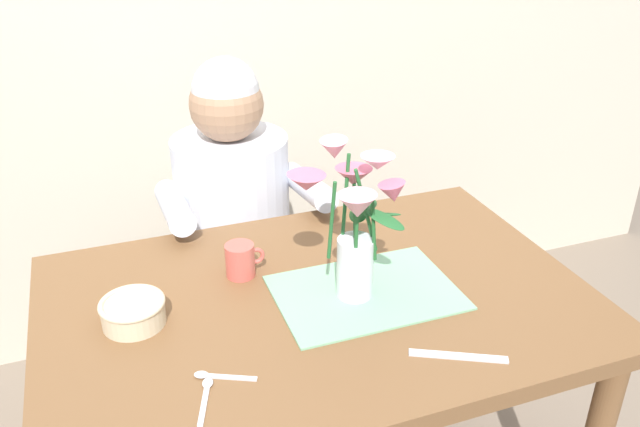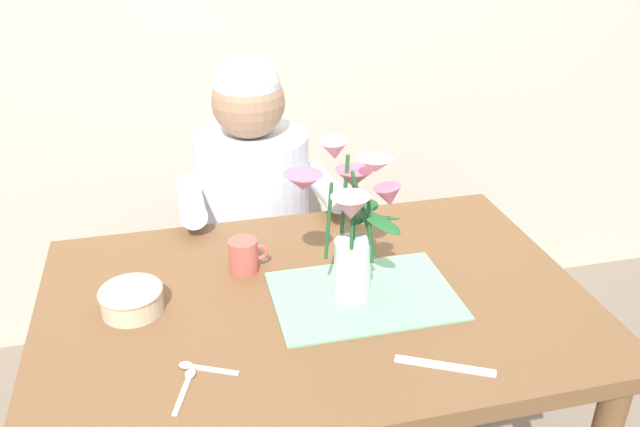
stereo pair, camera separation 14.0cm
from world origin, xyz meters
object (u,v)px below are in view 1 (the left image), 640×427
Objects in this scene: ceramic_bowl at (133,311)px; dinner_knife at (458,356)px; flower_vase at (354,219)px; ceramic_mug at (241,260)px; seated_person at (236,241)px.

ceramic_bowl is 0.66m from dinner_knife.
flower_vase is 3.77× the size of ceramic_mug.
seated_person is 0.70m from ceramic_bowl.
dinner_knife is at bearing -29.55° from ceramic_bowl.
ceramic_bowl is (-0.46, 0.06, -0.16)m from flower_vase.
flower_vase reaches higher than ceramic_mug.
flower_vase is 0.49m from ceramic_bowl.
ceramic_bowl is at bearing 177.75° from dinner_knife.
seated_person is 0.52m from ceramic_mug.
flower_vase is at bearing 140.61° from dinner_knife.
dinner_knife is at bearing -66.68° from flower_vase.
ceramic_bowl is 1.46× the size of ceramic_mug.
ceramic_mug is at bearing 141.07° from flower_vase.
seated_person reaches higher than dinner_knife.
flower_vase is at bearing -38.93° from ceramic_mug.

